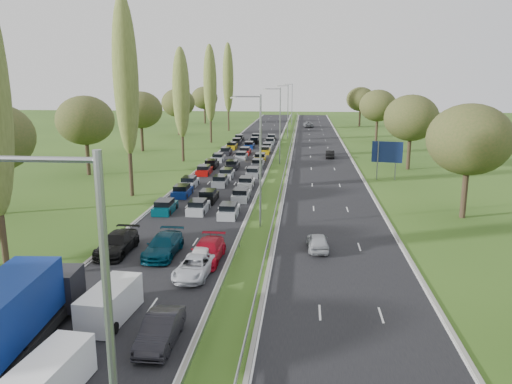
% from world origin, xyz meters
% --- Properties ---
extents(ground, '(260.00, 260.00, 0.00)m').
position_xyz_m(ground, '(4.50, 80.00, 0.00)').
color(ground, '#2B4B17').
rests_on(ground, ground).
extents(near_carriageway, '(10.50, 215.00, 0.04)m').
position_xyz_m(near_carriageway, '(-2.25, 82.50, 0.00)').
color(near_carriageway, black).
rests_on(near_carriageway, ground).
extents(far_carriageway, '(10.50, 215.00, 0.04)m').
position_xyz_m(far_carriageway, '(11.25, 82.50, 0.00)').
color(far_carriageway, black).
rests_on(far_carriageway, ground).
extents(central_reservation, '(2.36, 215.00, 0.32)m').
position_xyz_m(central_reservation, '(4.50, 82.50, 0.55)').
color(central_reservation, gray).
rests_on(central_reservation, ground).
extents(lamp_columns, '(0.18, 140.18, 12.00)m').
position_xyz_m(lamp_columns, '(4.50, 78.00, 6.00)').
color(lamp_columns, gray).
rests_on(lamp_columns, ground).
extents(poplar_row, '(2.80, 127.80, 22.44)m').
position_xyz_m(poplar_row, '(-11.50, 68.17, 12.39)').
color(poplar_row, '#2D2116').
rests_on(poplar_row, ground).
extents(woodland_left, '(8.00, 166.00, 11.10)m').
position_xyz_m(woodland_left, '(-22.00, 62.63, 7.68)').
color(woodland_left, '#2D2116').
rests_on(woodland_left, ground).
extents(woodland_right, '(8.00, 153.00, 11.10)m').
position_xyz_m(woodland_right, '(24.00, 66.67, 7.68)').
color(woodland_right, '#2D2116').
rests_on(woodland_right, ground).
extents(traffic_queue_fill, '(9.12, 68.08, 0.80)m').
position_xyz_m(traffic_queue_fill, '(-2.22, 77.43, 0.44)').
color(traffic_queue_fill, '#053F4C').
rests_on(traffic_queue_fill, ground).
extents(near_car_3, '(2.27, 5.50, 1.59)m').
position_xyz_m(near_car_3, '(-5.97, 34.71, 0.82)').
color(near_car_3, black).
rests_on(near_car_3, near_carriageway).
extents(near_car_7, '(2.32, 5.52, 1.59)m').
position_xyz_m(near_car_7, '(-2.24, 34.56, 0.82)').
color(near_car_7, '#043346').
rests_on(near_car_7, near_carriageway).
extents(near_car_9, '(1.61, 4.59, 1.51)m').
position_xyz_m(near_car_9, '(1.26, 21.70, 0.77)').
color(near_car_9, black).
rests_on(near_car_9, near_carriageway).
extents(near_car_10, '(2.57, 4.90, 1.32)m').
position_xyz_m(near_car_10, '(1.04, 30.72, 0.68)').
color(near_car_10, silver).
rests_on(near_car_10, near_carriageway).
extents(near_car_11, '(2.31, 5.40, 1.55)m').
position_xyz_m(near_car_11, '(1.35, 33.67, 0.80)').
color(near_car_11, '#B70B1E').
rests_on(near_car_11, near_carriageway).
extents(near_car_12, '(1.83, 4.22, 1.42)m').
position_xyz_m(near_car_12, '(1.10, 32.44, 0.73)').
color(near_car_12, white).
rests_on(near_car_12, near_carriageway).
extents(far_car_0, '(1.86, 4.08, 1.36)m').
position_xyz_m(far_car_0, '(9.62, 37.01, 0.70)').
color(far_car_0, '#A5A9AE').
rests_on(far_car_0, far_carriageway).
extents(far_car_1, '(1.50, 4.13, 1.35)m').
position_xyz_m(far_car_1, '(12.80, 84.94, 0.70)').
color(far_car_1, black).
rests_on(far_car_1, far_carriageway).
extents(far_car_2, '(2.77, 5.72, 1.57)m').
position_xyz_m(far_car_2, '(9.38, 141.48, 0.80)').
color(far_car_2, gray).
rests_on(far_car_2, far_carriageway).
extents(blue_lorry, '(2.56, 9.23, 3.90)m').
position_xyz_m(blue_lorry, '(-5.59, 20.81, 2.02)').
color(blue_lorry, black).
rests_on(blue_lorry, near_carriageway).
extents(white_van_front, '(1.86, 4.75, 1.91)m').
position_xyz_m(white_van_front, '(-2.12, 17.01, 0.98)').
color(white_van_front, white).
rests_on(white_van_front, near_carriageway).
extents(white_van_rear, '(1.90, 4.85, 1.95)m').
position_xyz_m(white_van_rear, '(-2.27, 24.21, 1.00)').
color(white_van_rear, silver).
rests_on(white_van_rear, near_carriageway).
extents(info_sign, '(1.50, 0.18, 2.10)m').
position_xyz_m(info_sign, '(-9.40, 25.68, 1.37)').
color(info_sign, gray).
rests_on(info_sign, ground).
extents(direction_sign, '(3.94, 0.89, 5.20)m').
position_xyz_m(direction_sign, '(19.40, 66.27, 3.57)').
color(direction_sign, gray).
rests_on(direction_sign, ground).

